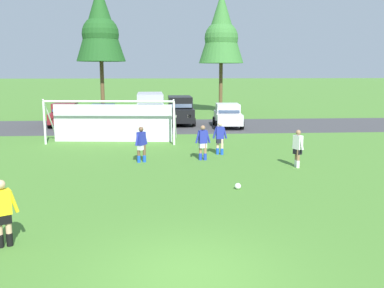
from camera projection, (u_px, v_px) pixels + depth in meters
The scene contains 16 objects.
ground_plane at pixel (171, 146), 23.44m from camera, with size 400.00×400.00×0.00m, color #477A2D.
parking_lot_strip at pixel (168, 126), 31.75m from camera, with size 52.00×8.40×0.01m, color #3D3D3F.
soccer_ball at pixel (238, 186), 14.89m from camera, with size 0.22×0.22×0.22m.
soccer_goal at pixel (112, 120), 24.41m from camera, with size 7.57×2.65×2.57m.
referee at pixel (3, 214), 9.92m from camera, with size 0.71×0.40×1.64m.
player_striker_near at pixel (203, 143), 19.63m from camera, with size 0.75×0.34×1.64m.
player_midfield_center at pixel (220, 138), 20.91m from camera, with size 0.74×0.27×1.64m.
player_defender_far at pixel (141, 145), 19.13m from camera, with size 0.58×0.59×1.64m.
player_winger_left at pixel (298, 149), 18.15m from camera, with size 0.39×0.72×1.64m.
parked_car_slot_far_left at pixel (65, 114), 31.89m from camera, with size 2.18×4.27×1.72m.
parked_car_slot_left at pixel (102, 116), 30.30m from camera, with size 2.09×4.23×1.72m.
parked_car_slot_center_left at pixel (150, 109), 30.65m from camera, with size 2.30×4.85×2.52m.
parked_car_slot_center at pixel (180, 110), 32.72m from camera, with size 2.20×4.63×2.16m.
parked_car_slot_center_right at pixel (228, 115), 31.10m from camera, with size 2.23×4.30×1.72m.
tree_left_edge at pixel (100, 25), 38.32m from camera, with size 4.47×4.47×11.93m.
tree_mid_left at pixel (221, 30), 40.76m from camera, with size 4.36×4.36×11.63m.
Camera 1 is at (-0.51, -8.10, 4.15)m, focal length 39.39 mm.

